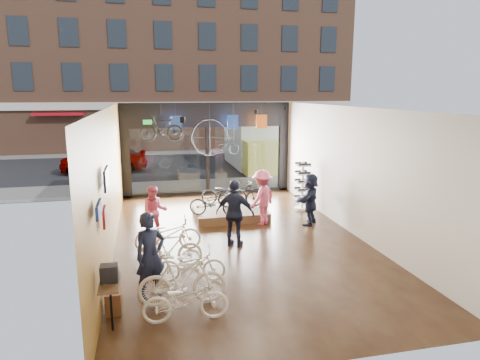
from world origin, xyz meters
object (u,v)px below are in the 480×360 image
object	(u,v)px
display_bike_mid	(240,194)
floor_bike_3	(170,249)
box_truck	(256,146)
display_bike_left	(214,203)
customer_3	(262,198)
hung_bike	(161,128)
display_bike_right	(224,193)
customer_1	(155,212)
customer_2	(235,213)
sunglasses_rack	(302,186)
floor_bike_2	(191,264)
customer_5	(310,199)
penny_farthing	(218,138)
floor_bike_1	(182,280)
customer_0	(150,255)
floor_bike_4	(168,234)
display_platform	(230,213)
street_car	(104,158)
floor_bike_0	(186,300)

from	to	relation	value
display_bike_mid	floor_bike_3	bearing A→B (deg)	152.20
box_truck	display_bike_left	world-z (taller)	box_truck
customer_3	hung_bike	size ratio (longest dim) A/B	1.13
customer_3	display_bike_right	bearing A→B (deg)	-99.30
customer_1	customer_2	distance (m)	2.50
customer_1	sunglasses_rack	size ratio (longest dim) A/B	0.88
floor_bike_2	customer_5	world-z (taller)	customer_5
customer_2	penny_farthing	bearing A→B (deg)	-65.34
display_bike_mid	hung_bike	xyz separation A→B (m)	(-2.53, 1.83, 2.15)
floor_bike_1	hung_bike	xyz separation A→B (m)	(0.00, 7.79, 2.39)
display_bike_right	customer_2	distance (m)	3.37
customer_2	floor_bike_1	bearing A→B (deg)	89.61
floor_bike_3	customer_0	bearing A→B (deg)	164.16
customer_1	penny_farthing	xyz separation A→B (m)	(2.52, 3.62, 1.72)
customer_1	hung_bike	xyz separation A→B (m)	(0.42, 3.44, 2.15)
floor_bike_4	hung_bike	world-z (taller)	hung_bike
box_truck	display_bike_right	world-z (taller)	box_truck
floor_bike_2	display_platform	world-z (taller)	floor_bike_2
box_truck	floor_bike_4	size ratio (longest dim) A/B	3.74
display_platform	display_bike_left	distance (m)	1.07
street_car	customer_3	size ratio (longest dim) A/B	2.50
floor_bike_0	floor_bike_4	world-z (taller)	floor_bike_4
display_platform	hung_bike	world-z (taller)	hung_bike
display_bike_mid	display_bike_right	xyz separation A→B (m)	(-0.48, 0.48, -0.05)
box_truck	display_platform	world-z (taller)	box_truck
display_bike_mid	display_bike_right	size ratio (longest dim) A/B	0.98
floor_bike_1	customer_3	distance (m)	5.71
display_bike_left	sunglasses_rack	distance (m)	3.55
display_bike_mid	floor_bike_2	bearing A→B (deg)	161.28
display_bike_mid	customer_3	size ratio (longest dim) A/B	0.87
street_car	display_bike_right	distance (m)	10.34
box_truck	floor_bike_2	bearing A→B (deg)	-110.47
customer_3	display_platform	bearing A→B (deg)	-88.24
floor_bike_1	floor_bike_3	world-z (taller)	floor_bike_1
box_truck	display_bike_mid	distance (m)	9.10
floor_bike_0	sunglasses_rack	distance (m)	8.42
customer_0	box_truck	bearing A→B (deg)	41.02
customer_2	display_platform	bearing A→B (deg)	-69.44
box_truck	floor_bike_0	xyz separation A→B (m)	(-5.34, -15.22, -0.89)
box_truck	display_bike_left	distance (m)	10.19
display_platform	customer_5	xyz separation A→B (m)	(2.39, -1.27, 0.69)
floor_bike_0	sunglasses_rack	size ratio (longest dim) A/B	0.91
floor_bike_0	customer_2	bearing A→B (deg)	-23.91
floor_bike_4	customer_3	size ratio (longest dim) A/B	0.99
sunglasses_rack	display_bike_left	bearing A→B (deg)	-156.34
street_car	customer_0	bearing A→B (deg)	8.15
floor_bike_1	customer_5	distance (m)	6.42
display_bike_mid	sunglasses_rack	xyz separation A→B (m)	(2.36, 0.26, 0.11)
sunglasses_rack	penny_farthing	distance (m)	3.67
customer_2	hung_bike	size ratio (longest dim) A/B	1.19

